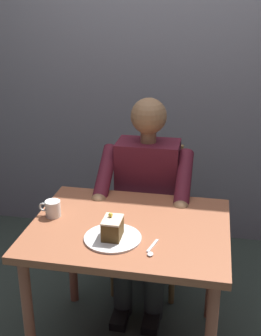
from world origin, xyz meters
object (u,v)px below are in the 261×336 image
(dining_table, at_px, (129,243))
(chair, at_px, (150,210))
(cake_slice, at_px, (112,228))
(dessert_spoon, at_px, (151,250))
(seated_person, at_px, (145,200))
(coffee_cup, at_px, (53,208))

(dining_table, bearing_deg, chair, -90.00)
(dining_table, distance_m, chair, 0.67)
(cake_slice, distance_m, dessert_spoon, 0.20)
(seated_person, bearing_deg, dessert_spoon, 101.16)
(chair, relative_size, coffee_cup, 8.03)
(seated_person, relative_size, dessert_spoon, 8.55)
(cake_slice, distance_m, coffee_cup, 0.37)
(chair, height_order, cake_slice, chair)
(coffee_cup, bearing_deg, dessert_spoon, 156.99)
(chair, bearing_deg, cake_slice, 86.49)
(chair, bearing_deg, coffee_cup, 58.63)
(seated_person, bearing_deg, dining_table, 90.00)
(dining_table, relative_size, dessert_spoon, 6.54)
(chair, xyz_separation_m, coffee_cup, (0.39, 0.64, 0.29))
(dining_table, distance_m, dessert_spoon, 0.27)
(coffee_cup, relative_size, dessert_spoon, 0.77)
(chair, relative_size, cake_slice, 7.84)
(seated_person, height_order, coffee_cup, seated_person)
(seated_person, distance_m, cake_slice, 0.64)
(chair, bearing_deg, dessert_spoon, 98.95)
(coffee_cup, bearing_deg, chair, -121.37)
(chair, distance_m, seated_person, 0.23)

